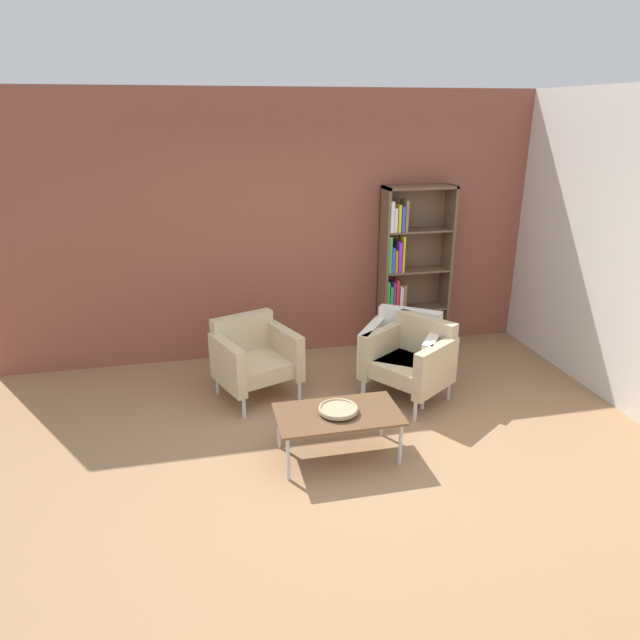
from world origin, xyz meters
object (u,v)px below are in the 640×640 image
Objects in this scene: decorative_bowl at (338,409)px; armchair_spare_guest at (412,359)px; coffee_table_low at (338,416)px; armchair_corner_red at (403,350)px; armchair_near_window at (254,357)px; bookshelf_tall at (406,274)px.

decorative_bowl is 1.27m from armchair_spare_guest.
armchair_spare_guest is at bearing 41.65° from decorative_bowl.
armchair_corner_red is at bearing 48.33° from coffee_table_low.
armchair_near_window reaches higher than coffee_table_low.
coffee_table_low is 1.12× the size of armchair_near_window.
armchair_near_window is (-0.54, 1.22, 0.05)m from coffee_table_low.
decorative_bowl is 0.34× the size of armchair_corner_red.
bookshelf_tall is 1.20m from armchair_corner_red.
armchair_corner_red is (-0.39, -1.02, -0.49)m from bookshelf_tall.
armchair_near_window is 1.49m from armchair_corner_red.
coffee_table_low is at bearing -122.62° from bookshelf_tall.
decorative_bowl is at bearing -83.03° from armchair_spare_guest.
bookshelf_tall is 2.01× the size of armchair_corner_red.
bookshelf_tall is 2.51m from decorative_bowl.
armchair_near_window reaches higher than decorative_bowl.
armchair_near_window and armchair_spare_guest have the same top height.
armchair_near_window is (-1.87, -0.85, -0.49)m from bookshelf_tall.
armchair_corner_red reaches higher than coffee_table_low.
coffee_table_low is at bearing -87.76° from decorative_bowl.
armchair_near_window is 0.95× the size of armchair_spare_guest.
armchair_corner_red is (0.94, 1.05, -0.02)m from decorative_bowl.
armchair_near_window is at bearing -151.47° from armchair_corner_red.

